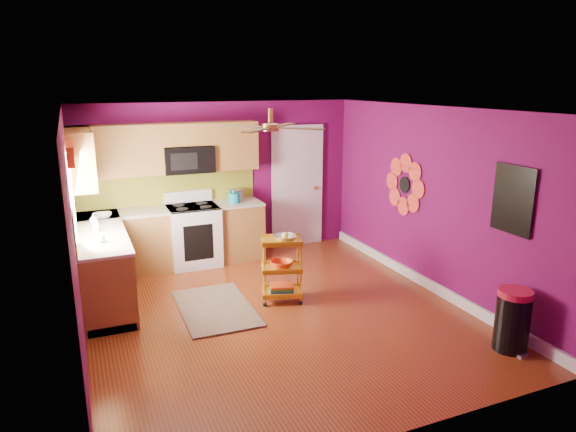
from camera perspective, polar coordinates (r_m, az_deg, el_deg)
name	(u,v)px	position (r m, az deg, el deg)	size (l,w,h in m)	color
ground	(278,313)	(6.53, -1.12, -10.70)	(5.00, 5.00, 0.00)	#65270F
room_envelope	(279,185)	(6.02, -0.96, 3.51)	(4.54, 5.04, 2.52)	#630B4B
lower_cabinets	(145,251)	(7.72, -15.62, -3.72)	(2.81, 2.31, 0.94)	brown
electric_range	(194,235)	(8.16, -10.44, -2.05)	(0.76, 0.66, 1.13)	white
upper_cabinetry	(142,153)	(7.77, -15.90, 6.75)	(2.80, 2.30, 1.26)	brown
left_window	(71,174)	(6.62, -23.00, 4.28)	(0.08, 1.35, 1.08)	white
panel_door	(297,188)	(8.88, 1.02, 3.16)	(0.95, 0.11, 2.15)	white
right_wall_art	(448,191)	(6.91, 17.36, 2.70)	(0.04, 2.74, 1.04)	black
ceiling_fan	(271,127)	(6.11, -1.94, 9.90)	(1.01, 1.01, 0.26)	#BF8C3F
shag_rug	(216,308)	(6.69, -8.06, -10.08)	(0.88, 1.43, 0.02)	black
rolling_cart	(282,266)	(6.69, -0.65, -5.62)	(0.60, 0.51, 0.93)	gold
trash_can	(512,320)	(6.07, 23.67, -10.54)	(0.41, 0.42, 0.69)	black
teal_kettle	(234,198)	(8.15, -6.04, 2.04)	(0.18, 0.18, 0.21)	teal
toaster	(235,195)	(8.34, -5.86, 2.37)	(0.22, 0.15, 0.18)	beige
soap_bottle_a	(95,224)	(7.03, -20.64, -0.88)	(0.08, 0.08, 0.17)	#EA3F72
soap_bottle_b	(94,219)	(7.38, -20.77, -0.27)	(0.12, 0.12, 0.15)	white
counter_dish	(103,216)	(7.69, -19.91, 0.05)	(0.26, 0.26, 0.06)	white
counter_cup	(100,239)	(6.52, -20.16, -2.39)	(0.12, 0.12, 0.09)	white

